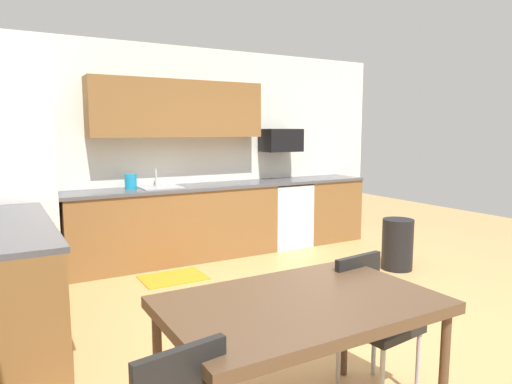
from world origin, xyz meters
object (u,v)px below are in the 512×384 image
object	(u,v)px
trash_bin	(397,244)
dining_table	(300,311)
oven_range	(284,214)
refrigerator	(15,199)
chair_near_table	(370,313)
microwave	(281,140)
kettle	(131,182)

from	to	relation	value
trash_bin	dining_table	bearing A→B (deg)	-145.28
oven_range	refrigerator	bearing A→B (deg)	-178.65
refrigerator	chair_near_table	size ratio (longest dim) A/B	2.19
dining_table	refrigerator	bearing A→B (deg)	108.41
oven_range	microwave	bearing A→B (deg)	90.00
microwave	dining_table	bearing A→B (deg)	-121.49
oven_range	microwave	size ratio (longest dim) A/B	1.69
chair_near_table	trash_bin	bearing A→B (deg)	39.62
refrigerator	oven_range	size ratio (longest dim) A/B	2.05
trash_bin	kettle	distance (m)	3.25
dining_table	kettle	world-z (taller)	kettle
refrigerator	microwave	world-z (taller)	refrigerator
microwave	chair_near_table	distance (m)	3.95
refrigerator	trash_bin	size ratio (longest dim) A/B	3.11
oven_range	kettle	distance (m)	2.23
dining_table	chair_near_table	bearing A→B (deg)	14.61
chair_near_table	dining_table	bearing A→B (deg)	-165.39
microwave	kettle	world-z (taller)	microwave
chair_near_table	trash_bin	size ratio (longest dim) A/B	1.42
chair_near_table	trash_bin	distance (m)	2.74
microwave	chair_near_table	bearing A→B (deg)	-114.42
oven_range	chair_near_table	bearing A→B (deg)	-115.06
oven_range	dining_table	size ratio (longest dim) A/B	0.65
oven_range	trash_bin	bearing A→B (deg)	-72.22
microwave	dining_table	world-z (taller)	microwave
kettle	refrigerator	bearing A→B (deg)	-173.99
refrigerator	trash_bin	bearing A→B (deg)	-21.68
trash_bin	refrigerator	bearing A→B (deg)	158.32
microwave	dining_table	distance (m)	4.35
microwave	refrigerator	bearing A→B (deg)	-176.96
oven_range	chair_near_table	world-z (taller)	oven_range
dining_table	trash_bin	distance (m)	3.38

